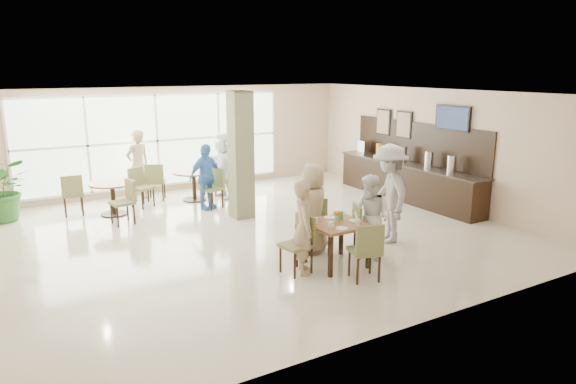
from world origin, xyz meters
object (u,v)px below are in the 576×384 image
round_table_left (113,191)px  teen_far (313,208)px  main_table (337,228)px  buffet_counter (407,178)px  round_table_right (194,178)px  teen_standing (389,194)px  adult_a (206,177)px  adult_standing (138,165)px  adult_b (224,165)px  teen_left (304,227)px  potted_plant (3,189)px  teen_right (371,218)px

round_table_left → teen_far: bearing=-58.9°
main_table → buffet_counter: size_ratio=0.19×
round_table_right → round_table_left: bearing=-170.6°
teen_standing → adult_a: (-2.15, 3.98, -0.17)m
teen_far → main_table: bearing=65.3°
adult_standing → teen_far: bearing=87.9°
round_table_left → adult_b: (2.84, 0.23, 0.28)m
round_table_left → teen_left: teen_left is taller
teen_left → adult_standing: size_ratio=0.86×
potted_plant → adult_a: 4.37m
teen_far → teen_standing: bearing=147.7°
round_table_left → teen_left: size_ratio=0.66×
adult_a → adult_b: (0.82, 0.84, 0.06)m
buffet_counter → adult_a: 5.05m
teen_right → adult_b: (-0.44, 5.38, 0.09)m
buffet_counter → main_table: bearing=-146.5°
round_table_right → teen_right: 5.62m
main_table → teen_left: (-0.65, -0.00, 0.12)m
main_table → teen_far: 0.79m
teen_left → teen_standing: size_ratio=0.82×
round_table_left → adult_a: size_ratio=0.65×
round_table_left → teen_far: size_ratio=0.62×
round_table_left → teen_right: 6.11m
buffet_counter → teen_far: buffet_counter is taller
buffet_counter → teen_right: buffet_counter is taller
buffet_counter → teen_far: 4.60m
buffet_counter → adult_b: (-3.91, 2.58, 0.29)m
teen_far → adult_a: bearing=-103.9°
adult_standing → adult_b: bearing=137.1°
round_table_left → adult_a: 2.12m
round_table_left → teen_standing: teen_standing is taller
buffet_counter → teen_right: bearing=-141.1°
adult_a → adult_b: size_ratio=0.93×
buffet_counter → teen_right: size_ratio=3.14×
buffet_counter → adult_standing: (-5.88, 3.41, 0.34)m
buffet_counter → adult_b: bearing=146.7°
main_table → teen_right: 0.70m
adult_standing → potted_plant: bearing=-13.0°
buffet_counter → adult_standing: bearing=149.9°
round_table_left → round_table_right: size_ratio=0.95×
round_table_left → buffet_counter: bearing=-19.1°
main_table → adult_a: 4.53m
potted_plant → teen_standing: (6.32, -5.28, 0.24)m
teen_far → adult_a: 3.76m
round_table_right → teen_right: teen_right is taller
round_table_right → adult_a: adult_a is taller
main_table → potted_plant: size_ratio=0.64×
teen_right → adult_a: 4.71m
adult_a → teen_right: bearing=-91.1°
round_table_right → adult_a: 0.97m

